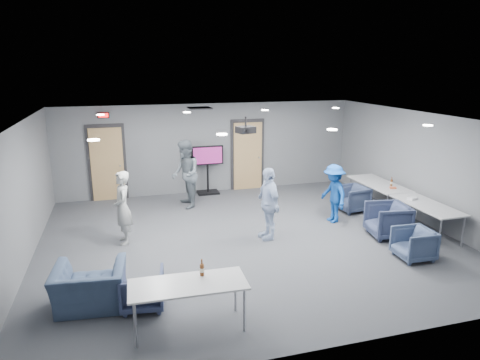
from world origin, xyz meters
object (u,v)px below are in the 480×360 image
object	(u,v)px
table_right_b	(427,206)
tv_stand	(208,167)
chair_front_b	(90,287)
chair_right_b	(388,220)
table_front_left	(188,286)
bottle_right	(391,183)
bottle_front	(202,270)
chair_right_a	(352,199)
chair_front_a	(143,289)
person_c	(268,203)
person_b	(185,174)
table_right_a	(379,185)
person_a	(123,208)
chair_right_c	(414,244)
person_d	(333,194)
projector	(246,130)

from	to	relation	value
table_right_b	tv_stand	world-z (taller)	tv_stand
chair_front_b	tv_stand	xyz separation A→B (m)	(3.12, 5.75, 0.48)
chair_right_b	table_front_left	size ratio (longest dim) A/B	0.49
table_front_left	bottle_right	bearing A→B (deg)	33.68
chair_front_b	bottle_front	size ratio (longest dim) A/B	4.12
chair_right_a	chair_front_b	bearing A→B (deg)	-71.17
chair_front_a	bottle_front	distance (m)	1.17
person_c	table_front_left	distance (m)	3.72
person_b	table_right_a	world-z (taller)	person_b
person_a	tv_stand	xyz separation A→B (m)	(2.54, 3.19, 0.03)
chair_right_c	bottle_front	xyz separation A→B (m)	(-4.48, -0.93, 0.51)
person_c	person_d	xyz separation A→B (m)	(1.90, 0.56, -0.09)
chair_front_a	projector	bearing A→B (deg)	-125.63
person_c	chair_right_b	distance (m)	2.76
person_a	bottle_front	size ratio (longest dim) A/B	6.09
chair_right_a	table_right_a	bearing A→B (deg)	78.90
chair_front_a	chair_front_b	distance (m)	0.83
person_d	bottle_front	size ratio (longest dim) A/B	5.50
bottle_front	projector	xyz separation A→B (m)	(1.67, 3.30, 1.58)
projector	person_c	bearing A→B (deg)	-72.28
person_b	bottle_right	distance (m)	5.47
person_d	table_right_b	xyz separation A→B (m)	(1.64, -1.36, -0.04)
chair_right_a	table_right_b	xyz separation A→B (m)	(0.75, -1.96, 0.34)
table_right_b	bottle_front	bearing A→B (deg)	109.28
projector	chair_front_a	bearing A→B (deg)	-149.07
bottle_front	projector	bearing A→B (deg)	63.20
projector	table_front_left	bearing A→B (deg)	-134.70
person_d	chair_front_b	size ratio (longest dim) A/B	1.34
table_right_b	chair_right_b	bearing A→B (deg)	80.92
chair_front_a	table_front_left	size ratio (longest dim) A/B	0.40
person_c	chair_right_b	bearing A→B (deg)	71.22
person_b	chair_right_c	world-z (taller)	person_b
bottle_right	projector	world-z (taller)	projector
person_d	table_right_a	size ratio (longest dim) A/B	0.74
person_d	person_c	bearing A→B (deg)	-77.21
person_d	chair_front_b	distance (m)	6.14
bottle_right	chair_right_b	bearing A→B (deg)	-126.35
person_a	person_b	bearing A→B (deg)	135.91
chair_right_b	table_front_left	bearing A→B (deg)	-56.19
person_a	chair_front_a	size ratio (longest dim) A/B	2.35
table_right_a	chair_right_c	bearing A→B (deg)	159.54
chair_front_b	tv_stand	distance (m)	6.56
person_a	chair_right_b	world-z (taller)	person_a
table_right_a	projector	distance (m)	4.30
table_front_left	bottle_front	distance (m)	0.34
chair_right_c	table_front_left	bearing A→B (deg)	-74.72
table_right_a	chair_front_b	bearing A→B (deg)	112.74
chair_front_b	table_right_a	world-z (taller)	table_right_a
person_d	table_front_left	bearing A→B (deg)	-53.58
table_front_left	bottle_front	size ratio (longest dim) A/B	6.51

